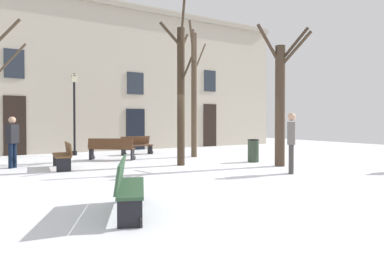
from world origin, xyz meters
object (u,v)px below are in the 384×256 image
bench_near_center_tree (63,155)px  bench_far_corner (137,145)px  tree_right_of_center (194,90)px  bench_near_lamp (128,185)px  tree_center (280,100)px  streetlamp (74,105)px  tree_foreground (181,91)px  litter_bin (253,151)px  person_by_shop_door (291,139)px  person_strolling (12,139)px  bench_back_to_back_left (111,148)px

bench_near_center_tree → bench_far_corner: bearing=134.7°
tree_right_of_center → bench_near_center_tree: (-5.61, -0.88, -2.50)m
tree_right_of_center → bench_near_lamp: 9.45m
tree_center → streetlamp: tree_center is taller
tree_foreground → tree_center: 3.50m
litter_bin → person_by_shop_door: bearing=-109.1°
bench_far_corner → person_strolling: bearing=-163.1°
tree_center → bench_near_lamp: 7.55m
bench_near_center_tree → tree_right_of_center: bearing=104.0°
tree_center → bench_back_to_back_left: (-4.48, 4.84, -1.85)m
streetlamp → person_strolling: bearing=-129.1°
tree_center → bench_far_corner: (-2.76, 6.45, -1.88)m
tree_center → bench_near_lamp: tree_center is taller
tree_center → person_strolling: size_ratio=2.84×
tree_right_of_center → streetlamp: bearing=141.5°
streetlamp → bench_near_lamp: bearing=-97.2°
bench_near_lamp → person_strolling: (-1.36, 7.25, 0.48)m
streetlamp → bench_back_to_back_left: size_ratio=2.17×
streetlamp → bench_near_center_tree: streetlamp is taller
tree_right_of_center → person_by_shop_door: 5.86m
person_strolling → bench_back_to_back_left: bearing=-37.6°
litter_bin → bench_far_corner: size_ratio=0.56×
bench_back_to_back_left → bench_far_corner: (1.72, 1.62, -0.03)m
tree_right_of_center → streetlamp: tree_right_of_center is taller
tree_right_of_center → bench_near_lamp: tree_right_of_center is taller
tree_right_of_center → tree_center: 4.30m
tree_foreground → streetlamp: bearing=113.7°
bench_back_to_back_left → bench_near_lamp: (-2.20, -7.82, 0.00)m
bench_back_to_back_left → tree_center: bearing=169.0°
tree_right_of_center → litter_bin: bearing=-70.1°
tree_right_of_center → bench_near_lamp: bearing=-128.6°
bench_back_to_back_left → person_strolling: size_ratio=1.01×
streetlamp → person_by_shop_door: streetlamp is taller
tree_right_of_center → bench_far_corner: 3.84m
tree_center → tree_right_of_center: bearing=103.5°
bench_back_to_back_left → bench_far_corner: bearing=-100.6°
litter_bin → tree_center: bearing=-89.9°
tree_center → person_strolling: 9.21m
bench_near_center_tree → bench_near_lamp: bench_near_lamp is taller
litter_bin → bench_near_lamp: bearing=-146.7°
tree_right_of_center → bench_near_lamp: (-5.69, -7.13, -2.48)m
tree_right_of_center → bench_near_center_tree: size_ratio=3.36×
tree_center → streetlamp: 9.28m
bench_back_to_back_left → tree_foreground: bearing=155.4°
tree_foreground → tree_right_of_center: 2.89m
person_by_shop_door → bench_back_to_back_left: bearing=-99.9°
streetlamp → bench_near_lamp: 10.82m
streetlamp → person_strolling: (-2.71, -3.33, -1.36)m
person_strolling → streetlamp: bearing=4.1°
bench_near_center_tree → person_by_shop_door: person_by_shop_door is taller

